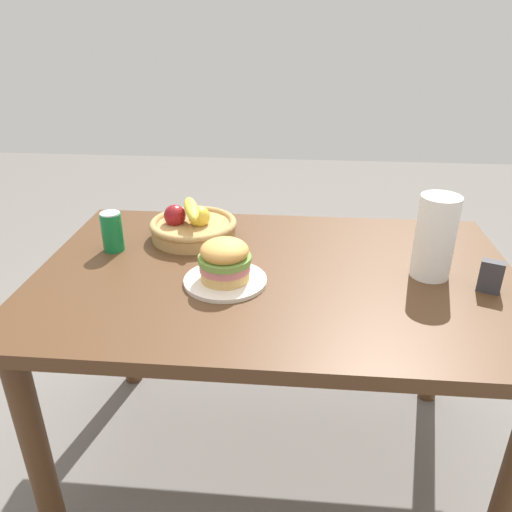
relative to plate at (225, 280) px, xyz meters
name	(u,v)px	position (x,y,z in m)	size (l,w,h in m)	color
ground_plane	(272,456)	(0.14, 0.08, -0.76)	(8.00, 8.00, 0.00)	slate
dining_table	(275,301)	(0.14, 0.08, -0.11)	(1.40, 0.90, 0.75)	#4C301C
plate	(225,280)	(0.00, 0.00, 0.00)	(0.23, 0.23, 0.01)	silver
sandwich	(225,260)	(0.00, 0.00, 0.06)	(0.15, 0.15, 0.12)	#DBAD60
soda_can	(112,232)	(-0.38, 0.18, 0.06)	(0.07, 0.07, 0.13)	#147238
fruit_basket	(193,226)	(-0.15, 0.30, 0.04)	(0.29, 0.29, 0.13)	tan
paper_towel_roll	(435,237)	(0.58, 0.09, 0.11)	(0.11, 0.11, 0.24)	white
napkin_holder	(491,277)	(0.72, 0.01, 0.04)	(0.06, 0.03, 0.09)	#333338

